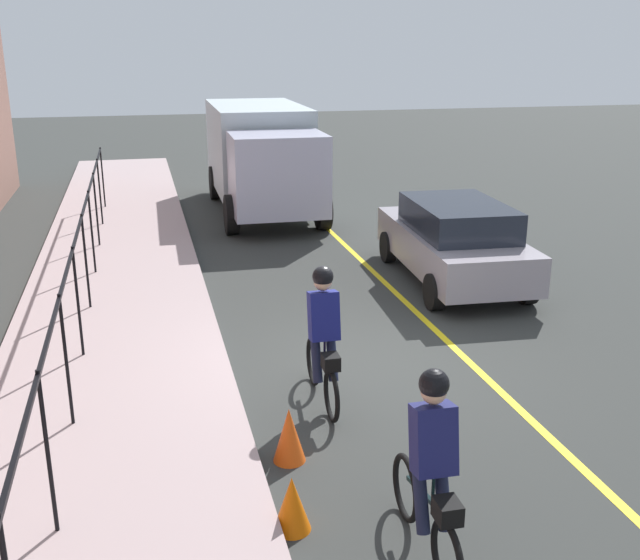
{
  "coord_description": "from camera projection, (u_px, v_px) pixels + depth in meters",
  "views": [
    {
      "loc": [
        -9.33,
        2.84,
        4.41
      ],
      "look_at": [
        1.01,
        0.31,
        1.0
      ],
      "focal_mm": 41.83,
      "sensor_mm": 36.0,
      "label": 1
    }
  ],
  "objects": [
    {
      "name": "ground_plane",
      "position": [
        358.0,
        366.0,
        10.61
      ],
      "size": [
        80.0,
        80.0,
        0.0
      ],
      "primitive_type": "plane",
      "color": "#313331"
    },
    {
      "name": "cyclist_lead",
      "position": [
        323.0,
        337.0,
        9.24
      ],
      "size": [
        1.71,
        0.37,
        1.83
      ],
      "rotation": [
        0.0,
        0.0,
        -0.01
      ],
      "color": "black",
      "rests_on": "ground"
    },
    {
      "name": "patrol_sedan",
      "position": [
        454.0,
        240.0,
        14.12
      ],
      "size": [
        4.5,
        2.13,
        1.58
      ],
      "rotation": [
        0.0,
        0.0,
        -0.06
      ],
      "color": "#98909A",
      "rests_on": "ground"
    },
    {
      "name": "iron_fence",
      "position": [
        75.0,
        274.0,
        10.27
      ],
      "size": [
        20.71,
        0.04,
        1.6
      ],
      "color": "black",
      "rests_on": "sidewalk"
    },
    {
      "name": "lane_line_centre",
      "position": [
        462.0,
        355.0,
        10.98
      ],
      "size": [
        36.0,
        0.12,
        0.01
      ],
      "primitive_type": "cube",
      "color": "yellow",
      "rests_on": "ground"
    },
    {
      "name": "traffic_cone_far",
      "position": [
        292.0,
        504.0,
        6.98
      ],
      "size": [
        0.36,
        0.36,
        0.56
      ],
      "primitive_type": "cone",
      "color": "#E95F06",
      "rests_on": "ground"
    },
    {
      "name": "traffic_cone_near",
      "position": [
        289.0,
        435.0,
        8.13
      ],
      "size": [
        0.36,
        0.36,
        0.63
      ],
      "primitive_type": "cone",
      "color": "#EC5112",
      "rests_on": "ground"
    },
    {
      "name": "box_truck_background",
      "position": [
        261.0,
        154.0,
        20.0
      ],
      "size": [
        6.75,
        2.63,
        2.78
      ],
      "rotation": [
        0.0,
        0.0,
        3.13
      ],
      "color": "#AEBDC4",
      "rests_on": "ground"
    },
    {
      "name": "sidewalk",
      "position": [
        111.0,
        386.0,
        9.83
      ],
      "size": [
        40.0,
        3.2,
        0.15
      ],
      "primitive_type": "cube",
      "color": "#A89292",
      "rests_on": "ground"
    },
    {
      "name": "cyclist_follow",
      "position": [
        431.0,
        468.0,
        6.4
      ],
      "size": [
        1.71,
        0.37,
        1.83
      ],
      "rotation": [
        0.0,
        0.0,
        -0.01
      ],
      "color": "black",
      "rests_on": "ground"
    }
  ]
}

